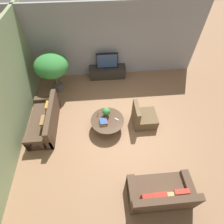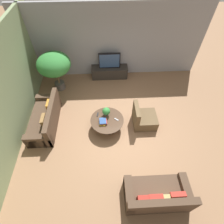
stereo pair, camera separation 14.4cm
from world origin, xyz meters
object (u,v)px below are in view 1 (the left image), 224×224
television (107,61)px  couch_near_entry (161,193)px  coffee_table (107,122)px  couch_by_wall (45,121)px  armchair_wicker (143,118)px  potted_plant_tabletop (106,112)px  potted_palm_tall (52,66)px  media_console (107,72)px

television → couch_near_entry: (1.01, -5.21, -0.55)m
television → couch_near_entry: 5.33m
coffee_table → couch_by_wall: 2.16m
armchair_wicker → potted_plant_tabletop: 1.34m
armchair_wicker → potted_palm_tall: size_ratio=0.53×
television → couch_near_entry: bearing=-79.0°
couch_near_entry → potted_palm_tall: bearing=-55.4°
media_console → potted_plant_tabletop: potted_plant_tabletop is taller
television → armchair_wicker: (1.07, -2.70, -0.57)m
armchair_wicker → coffee_table: bearing=95.2°
couch_by_wall → armchair_wicker: (3.41, -0.16, -0.01)m
couch_by_wall → couch_near_entry: (3.35, -2.66, 0.01)m
television → couch_near_entry: television is taller
media_console → couch_by_wall: (-2.34, -2.54, 0.02)m
couch_by_wall → couch_near_entry: size_ratio=1.19×
couch_near_entry → potted_plant_tabletop: size_ratio=4.95×
potted_plant_tabletop → couch_near_entry: bearing=-64.8°
armchair_wicker → potted_plant_tabletop: size_ratio=2.57×
potted_palm_tall → potted_plant_tabletop: 2.78m
couch_near_entry → armchair_wicker: 2.51m
potted_palm_tall → armchair_wicker: bearing=-32.5°
coffee_table → couch_by_wall: (-2.14, 0.27, -0.02)m
couch_by_wall → armchair_wicker: armchair_wicker is taller
television → armchair_wicker: size_ratio=1.06×
couch_by_wall → couch_near_entry: 4.28m
armchair_wicker → couch_near_entry: bearing=178.6°
armchair_wicker → potted_palm_tall: bearing=57.5°
media_console → potted_palm_tall: size_ratio=0.98×
coffee_table → media_console: bearing=86.0°
media_console → television: 0.58m
television → armchair_wicker: 2.96m
coffee_table → potted_palm_tall: size_ratio=0.69×
coffee_table → couch_near_entry: couch_near_entry is taller
television → coffee_table: (-0.20, -2.82, -0.54)m
television → potted_plant_tabletop: (-0.22, -2.61, -0.22)m
media_console → couch_by_wall: size_ratio=0.81×
television → couch_by_wall: (-2.34, -2.54, -0.56)m
media_console → couch_near_entry: bearing=-79.0°
television → armchair_wicker: bearing=-68.4°
coffee_table → armchair_wicker: (1.27, 0.12, -0.04)m
couch_by_wall → media_console: bearing=137.4°
television → coffee_table: bearing=-94.0°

